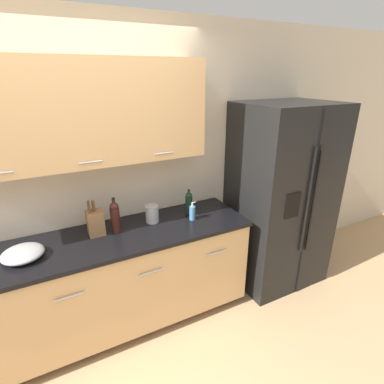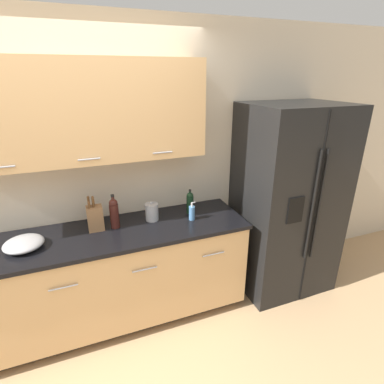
{
  "view_description": "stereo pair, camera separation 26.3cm",
  "coord_description": "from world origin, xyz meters",
  "views": [
    {
      "loc": [
        -0.09,
        -1.25,
        2.14
      ],
      "look_at": [
        1.03,
        0.93,
        1.17
      ],
      "focal_mm": 28.0,
      "sensor_mm": 36.0,
      "label": 1
    },
    {
      "loc": [
        0.15,
        -1.36,
        2.14
      ],
      "look_at": [
        1.03,
        0.93,
        1.17
      ],
      "focal_mm": 28.0,
      "sensor_mm": 36.0,
      "label": 2
    }
  ],
  "objects": [
    {
      "name": "refrigerator",
      "position": [
        2.03,
        0.87,
        0.95
      ],
      "size": [
        0.93,
        0.76,
        1.9
      ],
      "color": "black",
      "rests_on": "ground_plane"
    },
    {
      "name": "steel_canister",
      "position": [
        0.68,
        1.01,
        1.0
      ],
      "size": [
        0.12,
        0.12,
        0.17
      ],
      "color": "#A3A3A5",
      "rests_on": "counter_unit"
    },
    {
      "name": "oil_bottle",
      "position": [
        1.05,
        1.02,
        1.03
      ],
      "size": [
        0.07,
        0.07,
        0.23
      ],
      "color": "black",
      "rests_on": "counter_unit"
    },
    {
      "name": "soap_dispenser",
      "position": [
        1.02,
        0.89,
        0.99
      ],
      "size": [
        0.06,
        0.05,
        0.17
      ],
      "color": "#4C7FB2",
      "rests_on": "counter_unit"
    },
    {
      "name": "knife_block",
      "position": [
        0.2,
        1.01,
        1.03
      ],
      "size": [
        0.13,
        0.11,
        0.3
      ],
      "color": "olive",
      "rests_on": "counter_unit"
    },
    {
      "name": "counter_unit",
      "position": [
        0.21,
        0.93,
        0.47
      ],
      "size": [
        2.51,
        0.64,
        0.92
      ],
      "color": "black",
      "rests_on": "ground_plane"
    },
    {
      "name": "wine_bottle",
      "position": [
        0.35,
        0.99,
        1.05
      ],
      "size": [
        0.08,
        0.08,
        0.3
      ],
      "color": "#3D1914",
      "rests_on": "counter_unit"
    },
    {
      "name": "wall_back",
      "position": [
        0.05,
        1.22,
        1.45
      ],
      "size": [
        10.0,
        0.39,
        2.6
      ],
      "color": "beige",
      "rests_on": "ground_plane"
    },
    {
      "name": "mixing_bowl",
      "position": [
        -0.33,
        0.9,
        0.96
      ],
      "size": [
        0.29,
        0.29,
        0.08
      ],
      "color": "#A3A3A5",
      "rests_on": "counter_unit"
    }
  ]
}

